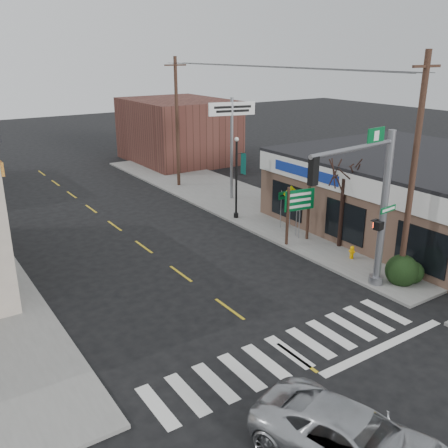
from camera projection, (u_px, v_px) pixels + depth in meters
ground at (296, 358)px, 16.75m from camera, size 140.00×140.00×0.00m
sidewalk_right at (267, 212)px, 31.66m from camera, size 6.00×38.00×0.13m
center_line at (181, 274)px, 23.03m from camera, size 0.12×56.00×0.01m
crosswalk at (289, 352)px, 17.07m from camera, size 11.00×2.20×0.01m
thrift_store at (420, 194)px, 28.41m from camera, size 12.00×14.00×4.00m
bldg_distant_right at (178, 131)px, 45.68m from camera, size 8.00×10.00×5.60m
suv at (355, 442)px, 12.16m from camera, size 3.87×5.71×1.45m
traffic_signal_pole at (372, 196)px, 20.04m from camera, size 5.42×0.40×6.87m
guide_sign at (299, 206)px, 25.88m from camera, size 1.77×0.14×3.10m
fire_hydrant at (352, 252)px, 24.30m from camera, size 0.20×0.20×0.64m
ped_crossing_sign at (291, 199)px, 28.19m from camera, size 0.96×0.07×2.46m
lamp_post at (237, 172)px, 29.50m from camera, size 0.64×0.50×4.89m
dance_center_sign at (232, 123)px, 32.70m from camera, size 3.18×0.20×6.76m
bare_tree at (345, 166)px, 24.59m from camera, size 2.69×2.69×5.39m
shrub_front at (402, 271)px, 21.75m from camera, size 1.44×1.44×1.08m
shrub_back at (346, 232)px, 26.70m from camera, size 1.10×1.10×0.82m
utility_pole_near at (413, 171)px, 20.34m from camera, size 1.69×0.25×9.69m
utility_pole_far at (177, 121)px, 36.18m from camera, size 1.61×0.24×9.25m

